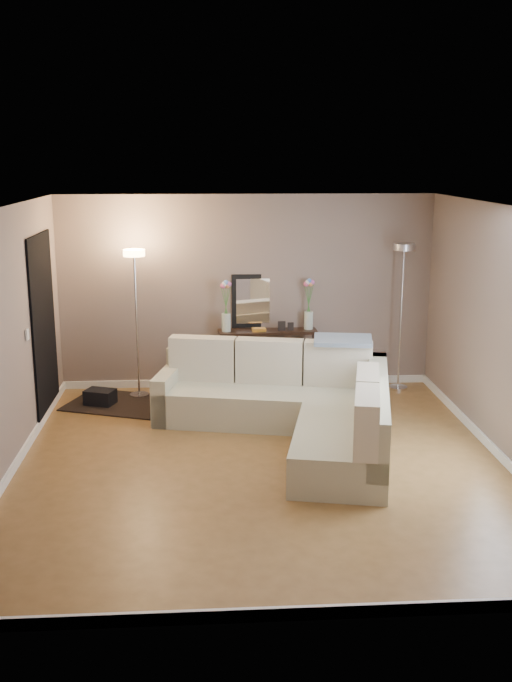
{
  "coord_description": "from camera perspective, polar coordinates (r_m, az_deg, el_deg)",
  "views": [
    {
      "loc": [
        -0.53,
        -7.29,
        3.07
      ],
      "look_at": [
        0.0,
        0.8,
        1.1
      ],
      "focal_mm": 40.0,
      "sensor_mm": 36.0,
      "label": 1
    }
  ],
  "objects": [
    {
      "name": "leaning_mirror",
      "position": [
        10.26,
        0.75,
        3.05
      ],
      "size": [
        0.93,
        0.1,
        0.73
      ],
      "color": "black",
      "rests_on": "console_table"
    },
    {
      "name": "wall_left",
      "position": [
        7.75,
        -18.44,
        -0.25
      ],
      "size": [
        0.02,
        5.5,
        2.6
      ],
      "primitive_type": "cube",
      "color": "gray",
      "rests_on": "ground"
    },
    {
      "name": "baseboard_back",
      "position": [
        10.48,
        -0.69,
        -3.08
      ],
      "size": [
        5.0,
        0.03,
        0.1
      ],
      "primitive_type": "cube",
      "color": "white",
      "rests_on": "ground"
    },
    {
      "name": "baseboard_right",
      "position": [
        8.44,
        17.63,
        -7.97
      ],
      "size": [
        0.03,
        5.5,
        0.1
      ],
      "primitive_type": "cube",
      "color": "white",
      "rests_on": "ground"
    },
    {
      "name": "baseboard_left",
      "position": [
        8.13,
        -17.6,
        -8.83
      ],
      "size": [
        0.03,
        5.5,
        0.1
      ],
      "primitive_type": "cube",
      "color": "white",
      "rests_on": "ground"
    },
    {
      "name": "table_decor",
      "position": [
        10.13,
        0.89,
        0.95
      ],
      "size": [
        0.56,
        0.13,
        0.13
      ],
      "color": "#C37F22",
      "rests_on": "console_table"
    },
    {
      "name": "charcoal_rug",
      "position": [
        9.87,
        -10.2,
        -4.63
      ],
      "size": [
        1.51,
        1.32,
        0.02
      ],
      "primitive_type": "cube",
      "rotation": [
        0.0,
        0.0,
        -0.35
      ],
      "color": "black",
      "rests_on": "floor"
    },
    {
      "name": "black_bag",
      "position": [
        9.86,
        -11.62,
        -4.25
      ],
      "size": [
        0.42,
        0.36,
        0.23
      ],
      "primitive_type": "cube",
      "rotation": [
        0.0,
        0.0,
        -0.35
      ],
      "color": "black",
      "rests_on": "charcoal_rug"
    },
    {
      "name": "console_table",
      "position": [
        10.25,
        0.41,
        -1.11
      ],
      "size": [
        1.33,
        0.44,
        0.81
      ],
      "color": "black",
      "rests_on": "floor"
    },
    {
      "name": "floor",
      "position": [
        7.93,
        0.38,
        -9.17
      ],
      "size": [
        5.0,
        5.5,
        0.01
      ],
      "primitive_type": "cube",
      "color": "olive",
      "rests_on": "ground"
    },
    {
      "name": "throw_blanket",
      "position": [
        9.02,
        6.54,
        0.07
      ],
      "size": [
        0.73,
        0.5,
        0.09
      ],
      "primitive_type": "cube",
      "rotation": [
        0.1,
        0.0,
        -0.16
      ],
      "color": "gray",
      "rests_on": "sectional_sofa"
    },
    {
      "name": "wall_front",
      "position": [
        4.89,
        2.75,
        -7.59
      ],
      "size": [
        5.0,
        0.02,
        2.6
      ],
      "primitive_type": "cube",
      "color": "gray",
      "rests_on": "ground"
    },
    {
      "name": "baseboard_front",
      "position": [
        5.49,
        2.56,
        -19.75
      ],
      "size": [
        5.0,
        0.03,
        0.1
      ],
      "primitive_type": "cube",
      "color": "white",
      "rests_on": "ground"
    },
    {
      "name": "doorway",
      "position": [
        9.4,
        -15.63,
        1.06
      ],
      "size": [
        0.02,
        1.2,
        2.2
      ],
      "primitive_type": "cube",
      "color": "black",
      "rests_on": "ground"
    },
    {
      "name": "flower_vase_left",
      "position": [
        10.05,
        -2.26,
        2.35
      ],
      "size": [
        0.15,
        0.13,
        0.69
      ],
      "color": "silver",
      "rests_on": "console_table"
    },
    {
      "name": "ceiling",
      "position": [
        7.32,
        0.42,
        10.02
      ],
      "size": [
        5.0,
        5.5,
        0.01
      ],
      "primitive_type": "cube",
      "color": "white",
      "rests_on": "ground"
    },
    {
      "name": "floor_lamp_lit",
      "position": [
        9.82,
        -9.03,
        3.51
      ],
      "size": [
        0.35,
        0.35,
        1.94
      ],
      "color": "silver",
      "rests_on": "floor"
    },
    {
      "name": "flower_vase_right",
      "position": [
        10.21,
        3.98,
        2.51
      ],
      "size": [
        0.15,
        0.13,
        0.69
      ],
      "color": "silver",
      "rests_on": "console_table"
    },
    {
      "name": "wall_back",
      "position": [
        10.21,
        -0.72,
        3.69
      ],
      "size": [
        5.0,
        0.02,
        2.6
      ],
      "primitive_type": "cube",
      "color": "gray",
      "rests_on": "ground"
    },
    {
      "name": "switch_plate",
      "position": [
        8.57,
        -16.8,
        0.47
      ],
      "size": [
        0.02,
        0.08,
        0.12
      ],
      "primitive_type": "cube",
      "color": "white",
      "rests_on": "ground"
    },
    {
      "name": "sectional_sofa",
      "position": [
        8.58,
        3.12,
        -4.83
      ],
      "size": [
        2.82,
        3.08,
        0.95
      ],
      "color": "#BDB999",
      "rests_on": "floor"
    },
    {
      "name": "wall_right",
      "position": [
        8.09,
        18.42,
        0.31
      ],
      "size": [
        0.02,
        5.5,
        2.6
      ],
      "primitive_type": "cube",
      "color": "gray",
      "rests_on": "ground"
    },
    {
      "name": "floor_lamp_unlit",
      "position": [
        10.2,
        10.94,
        3.96
      ],
      "size": [
        0.33,
        0.33,
        1.97
      ],
      "color": "silver",
      "rests_on": "floor"
    }
  ]
}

